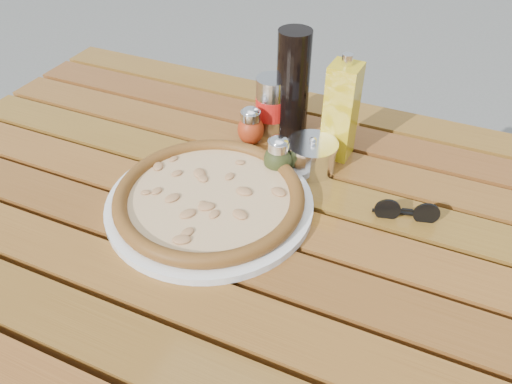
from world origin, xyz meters
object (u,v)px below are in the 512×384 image
at_px(oregano_shaker, 278,156).
at_px(dark_bottle, 293,84).
at_px(soda_can, 272,105).
at_px(pepper_shaker, 251,126).
at_px(plate, 210,203).
at_px(parmesan_tin, 312,156).
at_px(table, 252,243).
at_px(olive_oil_cruet, 341,111).
at_px(pizza, 209,196).
at_px(sunglasses, 406,212).

distance_m(oregano_shaker, dark_bottle, 0.17).
bearing_deg(soda_can, pepper_shaker, -107.61).
bearing_deg(soda_can, oregano_shaker, -62.83).
distance_m(plate, parmesan_tin, 0.22).
height_order(table, dark_bottle, dark_bottle).
height_order(olive_oil_cruet, parmesan_tin, olive_oil_cruet).
distance_m(pizza, olive_oil_cruet, 0.30).
bearing_deg(sunglasses, parmesan_tin, 145.24).
relative_size(pizza, oregano_shaker, 5.06).
distance_m(pepper_shaker, soda_can, 0.07).
bearing_deg(oregano_shaker, sunglasses, -7.11).
height_order(pizza, oregano_shaker, oregano_shaker).
distance_m(table, sunglasses, 0.28).
bearing_deg(plate, pepper_shaker, 94.79).
bearing_deg(sunglasses, oregano_shaker, 157.91).
height_order(pepper_shaker, oregano_shaker, same).
bearing_deg(soda_can, parmesan_tin, -38.45).
xyz_separation_m(pizza, olive_oil_cruet, (0.15, 0.24, 0.07)).
distance_m(plate, dark_bottle, 0.31).
bearing_deg(soda_can, pizza, -90.41).
distance_m(table, soda_can, 0.30).
bearing_deg(pepper_shaker, plate, -85.21).
bearing_deg(pepper_shaker, pizza, -85.21).
bearing_deg(pizza, olive_oil_cruet, 57.77).
bearing_deg(soda_can, sunglasses, -27.86).
height_order(soda_can, sunglasses, soda_can).
relative_size(table, soda_can, 11.67).
bearing_deg(dark_bottle, parmesan_tin, -52.50).
height_order(dark_bottle, olive_oil_cruet, dark_bottle).
relative_size(parmesan_tin, sunglasses, 0.94).
relative_size(pizza, sunglasses, 3.79).
bearing_deg(pepper_shaker, sunglasses, -17.38).
xyz_separation_m(oregano_shaker, parmesan_tin, (0.05, 0.04, -0.01)).
distance_m(pepper_shaker, olive_oil_cruet, 0.18).
bearing_deg(dark_bottle, pizza, -98.39).
bearing_deg(oregano_shaker, pizza, -117.68).
bearing_deg(pizza, parmesan_tin, 54.66).
relative_size(table, pepper_shaker, 17.07).
bearing_deg(table, oregano_shaker, 90.22).
xyz_separation_m(soda_can, olive_oil_cruet, (0.15, -0.03, 0.04)).
bearing_deg(plate, dark_bottle, 81.61).
height_order(pizza, parmesan_tin, parmesan_tin).
xyz_separation_m(pizza, sunglasses, (0.32, 0.11, -0.01)).
bearing_deg(soda_can, dark_bottle, 14.70).
distance_m(dark_bottle, parmesan_tin, 0.16).
relative_size(oregano_shaker, soda_can, 0.68).
xyz_separation_m(olive_oil_cruet, sunglasses, (0.16, -0.14, -0.08)).
relative_size(soda_can, sunglasses, 1.10).
bearing_deg(parmesan_tin, sunglasses, -19.79).
bearing_deg(dark_bottle, pepper_shaker, -129.45).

